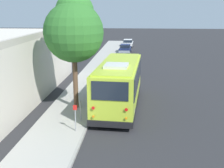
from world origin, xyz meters
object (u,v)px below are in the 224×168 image
(parked_sedan_white, at_px, (128,43))
(sign_post_far, at_px, (81,110))
(parked_sedan_gray, at_px, (124,57))
(sign_post_near, at_px, (75,118))
(street_tree, at_px, (74,28))
(shuttle_bus, at_px, (119,82))
(parked_sedan_black, at_px, (121,69))
(parked_sedan_navy, at_px, (125,49))

(parked_sedan_white, xyz_separation_m, sign_post_far, (-35.02, 1.68, 0.18))
(parked_sedan_gray, xyz_separation_m, sign_post_near, (-21.86, 1.66, 0.32))
(street_tree, distance_m, sign_post_near, 6.03)
(shuttle_bus, bearing_deg, sign_post_near, 158.27)
(shuttle_bus, height_order, sign_post_far, shuttle_bus)
(shuttle_bus, height_order, parked_sedan_gray, shuttle_bus)
(parked_sedan_black, relative_size, sign_post_near, 3.05)
(sign_post_near, bearing_deg, parked_sedan_white, -2.64)
(shuttle_bus, relative_size, street_tree, 1.15)
(street_tree, height_order, sign_post_near, street_tree)
(shuttle_bus, relative_size, parked_sedan_black, 1.91)
(parked_sedan_gray, height_order, parked_sedan_white, parked_sedan_white)
(parked_sedan_navy, bearing_deg, sign_post_far, 179.08)
(shuttle_bus, distance_m, parked_sedan_black, 10.25)
(parked_sedan_navy, xyz_separation_m, sign_post_near, (-29.29, 1.50, 0.31))
(sign_post_near, bearing_deg, parked_sedan_gray, -4.34)
(sign_post_near, bearing_deg, shuttle_bus, -25.02)
(sign_post_far, bearing_deg, shuttle_bus, -34.68)
(parked_sedan_white, xyz_separation_m, sign_post_near, (-36.48, 1.68, 0.31))
(parked_sedan_gray, bearing_deg, street_tree, 169.77)
(shuttle_bus, height_order, parked_sedan_white, shuttle_bus)
(shuttle_bus, relative_size, parked_sedan_gray, 1.84)
(shuttle_bus, relative_size, sign_post_near, 5.82)
(parked_sedan_gray, distance_m, sign_post_far, 20.47)
(parked_sedan_black, distance_m, sign_post_far, 13.31)
(parked_sedan_gray, relative_size, parked_sedan_navy, 1.13)
(parked_sedan_navy, xyz_separation_m, sign_post_far, (-27.83, 1.50, 0.18))
(parked_sedan_black, bearing_deg, sign_post_near, 172.40)
(parked_sedan_black, distance_m, street_tree, 12.06)
(parked_sedan_white, relative_size, sign_post_far, 3.33)
(shuttle_bus, bearing_deg, parked_sedan_white, 4.05)
(parked_sedan_gray, bearing_deg, parked_sedan_navy, -1.28)
(parked_sedan_navy, distance_m, sign_post_near, 29.33)
(parked_sedan_black, distance_m, sign_post_near, 14.76)
(street_tree, height_order, sign_post_far, street_tree)
(parked_sedan_gray, xyz_separation_m, parked_sedan_white, (14.62, -0.02, 0.01))
(parked_sedan_gray, bearing_deg, sign_post_far, 172.86)
(shuttle_bus, distance_m, sign_post_near, 5.04)
(parked_sedan_navy, xyz_separation_m, parked_sedan_white, (7.19, -0.18, -0.00))
(parked_sedan_navy, height_order, parked_sedan_white, parked_sedan_navy)
(parked_sedan_gray, bearing_deg, shuttle_bus, 178.96)
(parked_sedan_white, distance_m, street_tree, 33.03)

